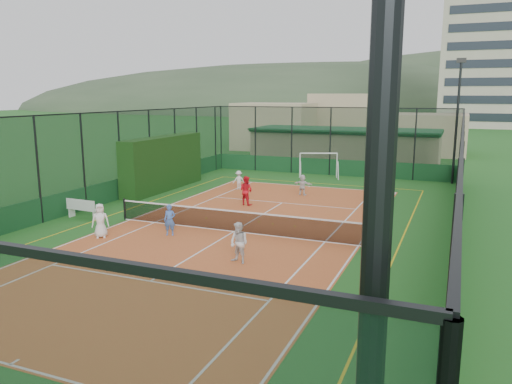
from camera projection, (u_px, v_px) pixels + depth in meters
ground at (234, 232)px, 21.93m from camera, size 300.00×300.00×0.00m
court_slab at (234, 232)px, 21.93m from camera, size 11.17×23.97×0.01m
tennis_net at (234, 220)px, 21.83m from camera, size 11.67×0.12×1.06m
perimeter_fence at (233, 176)px, 21.45m from camera, size 18.12×34.12×5.00m
floodlight_ne at (457, 122)px, 32.97m from camera, size 0.60×0.26×8.25m
clubhouse at (345, 147)px, 41.58m from camera, size 15.20×7.20×3.15m
apartment_tower at (488, 42)px, 88.93m from camera, size 15.00×12.00×30.00m
distant_hills at (433, 113)px, 158.00m from camera, size 200.00×60.00×24.00m
hedge_left at (163, 163)px, 31.40m from camera, size 1.15×7.66×3.35m
white_bench at (83, 208)px, 24.25m from camera, size 1.79×0.57×0.99m
futsal_goal_far at (318, 166)px, 35.97m from camera, size 2.85×1.76×1.78m
child_near_left at (100, 221)px, 20.92m from camera, size 0.85×0.79×1.45m
child_near_mid at (170, 220)px, 21.27m from camera, size 0.57×0.47×1.34m
child_near_right at (239, 243)px, 17.72m from camera, size 0.85×0.74×1.49m
child_far_left at (239, 180)px, 31.49m from camera, size 0.89×0.80×1.20m
child_far_right at (376, 193)px, 27.23m from camera, size 0.78×0.54×1.23m
child_far_back at (303, 185)px, 29.78m from camera, size 1.18×0.48×1.24m
coach at (246, 190)px, 27.11m from camera, size 0.90×0.78×1.59m
tennis_balls at (257, 222)px, 23.37m from camera, size 4.51×0.39×0.07m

